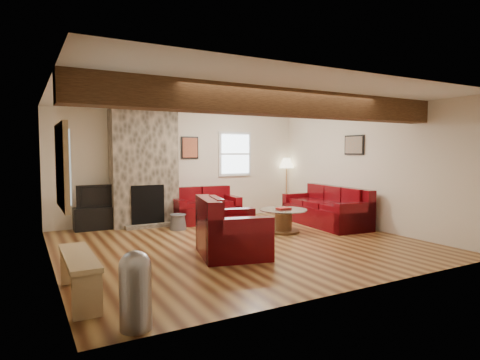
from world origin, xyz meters
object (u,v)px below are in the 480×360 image
Objects in this scene: tv_cabinet at (97,218)px; floor_lamp at (287,166)px; television at (97,196)px; sofa_three at (325,206)px; loveseat at (205,205)px; coffee_table at (283,221)px; armchair_red at (233,226)px.

tv_cabinet is 4.89m from floor_lamp.
tv_cabinet is 0.47m from television.
sofa_three is 1.45× the size of loveseat.
coffee_table is at bearing -126.63° from floor_lamp.
sofa_three is 2.34× the size of tv_cabinet.
loveseat reaches higher than coffee_table.
armchair_red is 0.77× the size of floor_lamp.
loveseat is at bearing -7.44° from television.
television is at bearing 0.00° from tv_cabinet.
loveseat is 1.62× the size of tv_cabinet.
armchair_red is at bearing -103.44° from loveseat.
television is (-1.48, 3.20, 0.24)m from armchair_red.
loveseat is at bearing -2.05° from armchair_red.
coffee_table is 0.66× the size of floor_lamp.
floor_lamp reaches higher than television.
sofa_three is 2.28× the size of coffee_table.
armchair_red is 1.21× the size of tv_cabinet.
television is at bearing -179.76° from floor_lamp.
loveseat is at bearing -7.44° from tv_cabinet.
television is at bearing -108.16° from sofa_three.
floor_lamp is at bearing 175.13° from sofa_three.
sofa_three is at bearing -22.85° from tv_cabinet.
sofa_three is at bearing -52.48° from armchair_red.
floor_lamp is at bearing 0.24° from tv_cabinet.
armchair_red is 4.68m from floor_lamp.
sofa_three reaches higher than loveseat.
sofa_three reaches higher than coffee_table.
coffee_table is 3.83m from tv_cabinet.
coffee_table is at bearing -33.62° from television.
coffee_table reaches higher than tv_cabinet.
loveseat is (-2.17, 1.58, -0.02)m from sofa_three.
floor_lamp is at bearing 53.37° from coffee_table.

